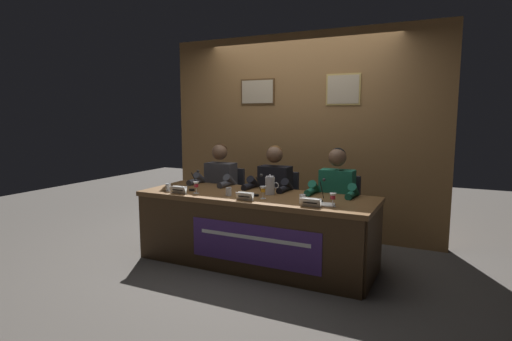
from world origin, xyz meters
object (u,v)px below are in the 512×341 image
at_px(juice_glass_left, 196,185).
at_px(nameplate_center, 245,196).
at_px(chair_left, 226,205).
at_px(water_pitcher_central, 270,185).
at_px(microphone_right, 321,194).
at_px(panelist_right, 335,196).
at_px(panelist_center, 272,191).
at_px(juice_glass_right, 333,197).
at_px(water_cup_right, 302,199).
at_px(document_stack_right, 323,204).
at_px(microphone_left, 194,184).
at_px(chair_right, 339,218).
at_px(water_cup_left, 168,188).
at_px(panelist_left, 217,186).
at_px(nameplate_right, 310,202).
at_px(juice_glass_center, 263,190).
at_px(water_cup_center, 229,192).
at_px(nameplate_left, 179,190).
at_px(chair_center, 279,211).
at_px(conference_table, 252,219).
at_px(microphone_center, 258,188).

relative_size(juice_glass_left, nameplate_center, 0.72).
distance_m(chair_left, water_pitcher_central, 1.10).
bearing_deg(microphone_right, panelist_right, 89.29).
distance_m(panelist_center, juice_glass_right, 1.09).
relative_size(panelist_center, nameplate_center, 7.03).
height_order(water_cup_right, document_stack_right, water_cup_right).
height_order(microphone_left, chair_right, microphone_left).
bearing_deg(chair_right, water_cup_left, -151.92).
bearing_deg(microphone_right, panelist_left, 161.72).
distance_m(panelist_left, nameplate_right, 1.61).
relative_size(juice_glass_right, document_stack_right, 0.54).
bearing_deg(panelist_right, chair_right, 90.00).
distance_m(juice_glass_center, microphone_right, 0.57).
height_order(water_cup_left, water_cup_right, same).
bearing_deg(chair_right, panelist_right, -90.00).
bearing_deg(nameplate_center, nameplate_right, 0.71).
xyz_separation_m(chair_left, juice_glass_center, (0.89, -0.79, 0.40)).
bearing_deg(water_cup_right, water_cup_left, -178.02).
bearing_deg(microphone_left, chair_right, 26.16).
bearing_deg(chair_right, juice_glass_left, -147.07).
relative_size(panelist_left, water_cup_center, 14.34).
xyz_separation_m(nameplate_left, document_stack_right, (1.53, 0.13, -0.03)).
distance_m(nameplate_center, juice_glass_right, 0.85).
height_order(panelist_right, microphone_right, panelist_right).
height_order(chair_center, nameplate_right, chair_center).
bearing_deg(water_cup_center, conference_table, 23.11).
bearing_deg(nameplate_right, juice_glass_right, 29.82).
distance_m(juice_glass_left, water_cup_center, 0.38).
height_order(nameplate_left, microphone_right, microphone_right).
distance_m(water_cup_center, chair_right, 1.29).
distance_m(nameplate_left, panelist_center, 1.06).
relative_size(juice_glass_left, water_cup_center, 1.46).
height_order(water_cup_left, chair_right, chair_right).
relative_size(water_cup_center, document_stack_right, 0.37).
xyz_separation_m(chair_center, nameplate_right, (0.70, -0.93, 0.35)).
bearing_deg(conference_table, microphone_left, 179.15).
height_order(conference_table, panelist_center, panelist_center).
xyz_separation_m(water_cup_left, document_stack_right, (1.71, 0.07, -0.03)).
height_order(chair_left, microphone_center, microphone_center).
height_order(juice_glass_center, chair_right, chair_right).
height_order(juice_glass_left, juice_glass_center, same).
bearing_deg(juice_glass_right, water_cup_center, 179.03).
bearing_deg(nameplate_left, juice_glass_left, 29.14).
xyz_separation_m(nameplate_left, nameplate_center, (0.79, 0.00, 0.00)).
relative_size(chair_right, juice_glass_right, 7.19).
height_order(panelist_left, microphone_right, panelist_left).
xyz_separation_m(microphone_left, water_cup_right, (1.30, -0.12, -0.04)).
xyz_separation_m(panelist_left, chair_center, (0.73, 0.20, -0.28)).
xyz_separation_m(chair_right, water_pitcher_central, (-0.59, -0.56, 0.41)).
relative_size(chair_left, microphone_right, 4.12).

